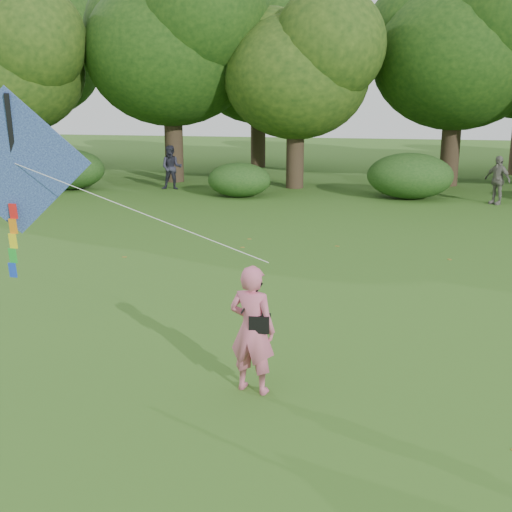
% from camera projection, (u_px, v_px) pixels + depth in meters
% --- Properties ---
extents(ground, '(100.00, 100.00, 0.00)m').
position_uv_depth(ground, '(273.00, 382.00, 10.03)').
color(ground, '#265114').
rests_on(ground, ground).
extents(man_kite_flyer, '(0.82, 0.64, 1.98)m').
position_uv_depth(man_kite_flyer, '(252.00, 329.00, 9.52)').
color(man_kite_flyer, '#C75D79').
rests_on(man_kite_flyer, ground).
extents(bystander_left, '(1.06, 0.88, 1.96)m').
position_uv_depth(bystander_left, '(172.00, 168.00, 28.66)').
color(bystander_left, '#272734').
rests_on(bystander_left, ground).
extents(bystander_right, '(1.12, 1.12, 1.90)m').
position_uv_depth(bystander_right, '(497.00, 180.00, 25.05)').
color(bystander_right, slate).
rests_on(bystander_right, ground).
extents(crossbody_bag, '(0.43, 0.20, 0.75)m').
position_uv_depth(crossbody_bag, '(260.00, 322.00, 9.44)').
color(crossbody_bag, black).
rests_on(crossbody_bag, ground).
extents(flying_kite, '(5.63, 1.37, 3.22)m').
position_uv_depth(flying_kite, '(14.00, 166.00, 10.55)').
color(flying_kite, '#2947B2').
rests_on(flying_kite, ground).
extents(tree_line, '(54.70, 15.30, 9.48)m').
position_uv_depth(tree_line, '(381.00, 62.00, 30.10)').
color(tree_line, '#3A2D1E').
rests_on(tree_line, ground).
extents(shrub_band, '(39.15, 3.22, 1.88)m').
position_uv_depth(shrub_band, '(319.00, 177.00, 26.69)').
color(shrub_band, '#264919').
rests_on(shrub_band, ground).
extents(fallen_leaves, '(11.16, 13.06, 0.01)m').
position_uv_depth(fallen_leaves, '(355.00, 308.00, 13.39)').
color(fallen_leaves, olive).
rests_on(fallen_leaves, ground).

